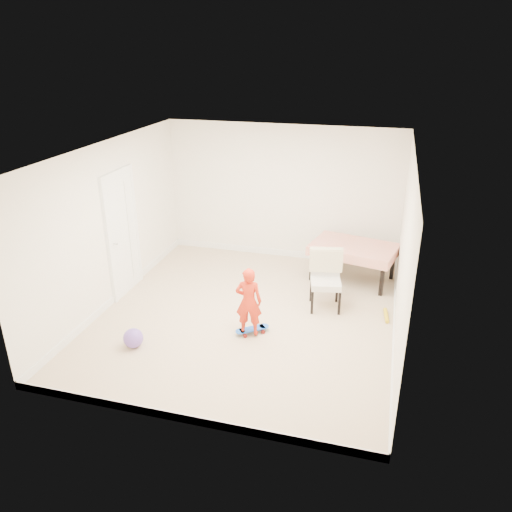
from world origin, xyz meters
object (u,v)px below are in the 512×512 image
(dining_chair, at_px, (326,281))
(child, at_px, (249,304))
(balloon, at_px, (133,338))
(dining_table, at_px, (353,262))
(skateboard, at_px, (252,331))

(dining_chair, xyz_separation_m, child, (-0.95, -1.12, 0.04))
(balloon, bearing_deg, dining_chair, 37.02)
(dining_table, bearing_deg, balloon, -119.82)
(dining_chair, height_order, child, child)
(dining_table, distance_m, dining_chair, 1.22)
(dining_chair, bearing_deg, skateboard, -142.94)
(dining_table, bearing_deg, skateboard, -106.56)
(dining_chair, bearing_deg, dining_table, 62.68)
(dining_table, xyz_separation_m, skateboard, (-1.25, -2.22, -0.30))
(child, relative_size, balloon, 3.73)
(balloon, bearing_deg, child, 25.79)
(dining_chair, relative_size, skateboard, 1.84)
(dining_table, bearing_deg, dining_chair, -92.84)
(dining_chair, xyz_separation_m, skateboard, (-0.92, -1.05, -0.44))
(dining_chair, height_order, balloon, dining_chair)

